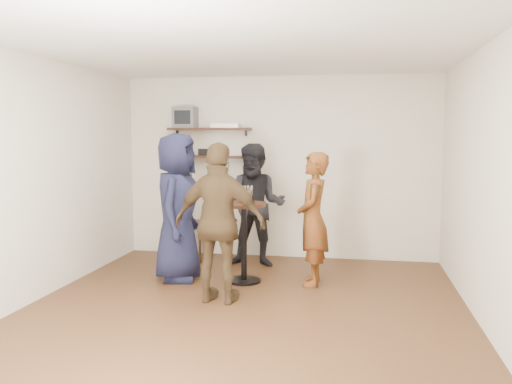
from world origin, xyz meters
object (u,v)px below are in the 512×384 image
at_px(radio, 206,152).
at_px(person_brown, 220,223).
at_px(person_plaid, 313,219).
at_px(crt_monitor, 186,117).
at_px(drinks_table, 244,231).
at_px(side_table, 191,228).
at_px(person_dark, 256,205).
at_px(person_navy, 177,207).
at_px(dvd_deck, 226,126).

distance_m(radio, person_brown, 2.37).
xyz_separation_m(radio, person_plaid, (1.65, -1.29, -0.73)).
distance_m(crt_monitor, drinks_table, 2.25).
relative_size(crt_monitor, person_plaid, 0.20).
bearing_deg(person_brown, drinks_table, -90.00).
xyz_separation_m(crt_monitor, radio, (0.31, 0.00, -0.50)).
xyz_separation_m(side_table, drinks_table, (0.98, -1.01, 0.16)).
bearing_deg(radio, person_brown, -70.92).
height_order(person_dark, person_brown, person_brown).
bearing_deg(drinks_table, person_plaid, 3.29).
distance_m(crt_monitor, person_navy, 1.80).
height_order(crt_monitor, side_table, crt_monitor).
bearing_deg(dvd_deck, person_navy, -101.55).
height_order(dvd_deck, side_table, dvd_deck).
bearing_deg(dvd_deck, radio, 180.00).
distance_m(drinks_table, person_brown, 0.85).
xyz_separation_m(person_plaid, person_brown, (-0.91, -0.86, 0.06)).
bearing_deg(person_brown, radio, -64.72).
bearing_deg(person_brown, person_plaid, -130.25).
relative_size(dvd_deck, radio, 1.82).
relative_size(crt_monitor, dvd_deck, 0.80).
distance_m(person_plaid, person_navy, 1.64).
bearing_deg(drinks_table, side_table, 133.97).
xyz_separation_m(crt_monitor, person_dark, (1.14, -0.52, -1.19)).
xyz_separation_m(dvd_deck, drinks_table, (0.54, -1.34, -1.28)).
bearing_deg(drinks_table, dvd_deck, 111.95).
relative_size(dvd_deck, person_brown, 0.24).
bearing_deg(person_navy, radio, -1.91).
distance_m(person_plaid, person_brown, 1.25).
bearing_deg(crt_monitor, person_plaid, -33.36).
distance_m(radio, drinks_table, 1.81).
relative_size(radio, person_navy, 0.12).
distance_m(radio, person_plaid, 2.22).
height_order(side_table, person_brown, person_brown).
relative_size(person_dark, person_navy, 0.92).
bearing_deg(person_brown, person_navy, -40.66).
relative_size(crt_monitor, person_brown, 0.19).
height_order(crt_monitor, person_dark, crt_monitor).
height_order(person_plaid, person_dark, person_dark).
bearing_deg(side_table, person_navy, -81.49).
bearing_deg(dvd_deck, person_plaid, -43.53).
xyz_separation_m(drinks_table, person_navy, (-0.82, -0.04, 0.28)).
bearing_deg(person_dark, dvd_deck, 135.94).
xyz_separation_m(dvd_deck, person_brown, (0.45, -2.15, -1.05)).
xyz_separation_m(person_plaid, person_dark, (-0.82, 0.77, 0.04)).
bearing_deg(drinks_table, person_brown, -96.20).
distance_m(radio, person_dark, 1.20).
relative_size(person_plaid, person_brown, 0.93).
distance_m(person_dark, person_brown, 1.64).
bearing_deg(dvd_deck, side_table, -143.39).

